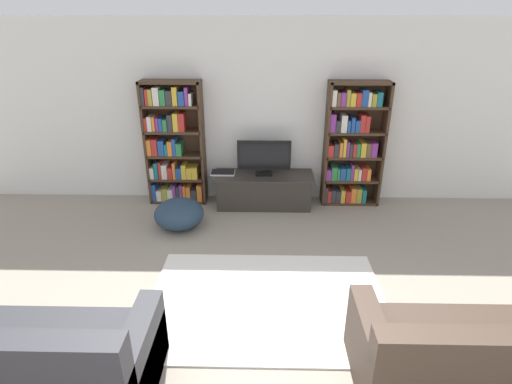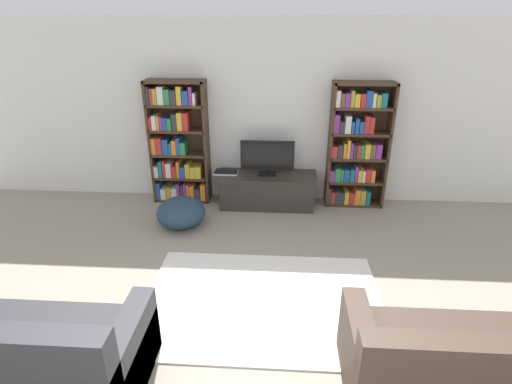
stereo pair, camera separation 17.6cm
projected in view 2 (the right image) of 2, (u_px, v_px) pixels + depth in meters
wall_back at (260, 114)px, 5.75m from camera, size 8.80×0.06×2.60m
bookshelf_left at (178, 144)px, 5.82m from camera, size 0.84×0.30×1.79m
bookshelf_right at (356, 147)px, 5.67m from camera, size 0.84×0.30×1.79m
tv_stand at (267, 190)px, 5.87m from camera, size 1.43×0.54×0.48m
television at (267, 157)px, 5.67m from camera, size 0.76×0.16×0.51m
laptop at (226, 172)px, 5.84m from camera, size 0.35×0.24×0.03m
area_rug at (263, 302)px, 3.95m from camera, size 2.34×1.63×0.02m
couch_left_sectional at (0, 361)px, 2.91m from camera, size 2.06×0.92×0.89m
couch_right_sofa at (485, 368)px, 2.87m from camera, size 1.98×0.81×0.78m
beanbag_ottoman at (181, 212)px, 5.31m from camera, size 0.65×0.65×0.39m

